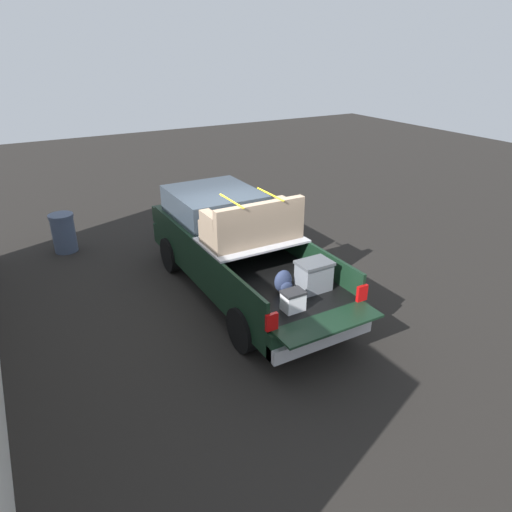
{
  "coord_description": "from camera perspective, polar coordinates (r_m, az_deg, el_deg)",
  "views": [
    {
      "loc": [
        -7.58,
        3.97,
        4.82
      ],
      "look_at": [
        -0.6,
        0.0,
        1.1
      ],
      "focal_mm": 32.45,
      "sensor_mm": 36.0,
      "label": 1
    }
  ],
  "objects": [
    {
      "name": "pickup_truck",
      "position": [
        9.69,
        -2.85,
        1.41
      ],
      "size": [
        6.05,
        2.06,
        2.23
      ],
      "color": "black",
      "rests_on": "ground_plane"
    },
    {
      "name": "ground_plane",
      "position": [
        9.82,
        -1.74,
        -4.55
      ],
      "size": [
        40.0,
        40.0,
        0.0
      ],
      "primitive_type": "plane",
      "color": "black"
    },
    {
      "name": "trash_can",
      "position": [
        12.52,
        -22.62,
        2.67
      ],
      "size": [
        0.6,
        0.6,
        0.98
      ],
      "color": "#3F4C66",
      "rests_on": "ground_plane"
    }
  ]
}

